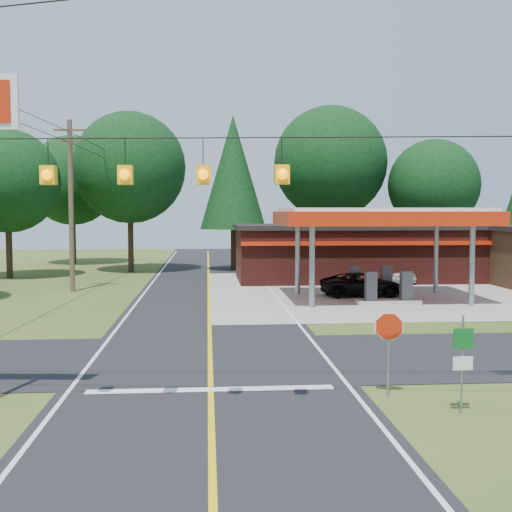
{
  "coord_description": "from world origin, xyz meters",
  "views": [
    {
      "loc": [
        -0.07,
        -20.21,
        4.71
      ],
      "look_at": [
        2.0,
        7.0,
        2.8
      ],
      "focal_mm": 45.0,
      "sensor_mm": 36.0,
      "label": 1
    }
  ],
  "objects": [
    {
      "name": "ground",
      "position": [
        0.0,
        0.0,
        0.0
      ],
      "size": [
        120.0,
        120.0,
        0.0
      ],
      "primitive_type": "plane",
      "color": "#354C1B",
      "rests_on": "ground"
    },
    {
      "name": "main_highway",
      "position": [
        0.0,
        0.0,
        0.01
      ],
      "size": [
        8.0,
        120.0,
        0.02
      ],
      "primitive_type": "cube",
      "color": "black",
      "rests_on": "ground"
    },
    {
      "name": "cross_road",
      "position": [
        0.0,
        0.0,
        0.01
      ],
      "size": [
        70.0,
        7.0,
        0.02
      ],
      "primitive_type": "cube",
      "color": "black",
      "rests_on": "ground"
    },
    {
      "name": "lane_center_yellow",
      "position": [
        0.0,
        0.0,
        0.03
      ],
      "size": [
        0.15,
        110.0,
        0.0
      ],
      "primitive_type": "cube",
      "color": "yellow",
      "rests_on": "main_highway"
    },
    {
      "name": "gas_canopy",
      "position": [
        9.0,
        13.0,
        4.27
      ],
      "size": [
        10.6,
        7.4,
        4.88
      ],
      "color": "gray",
      "rests_on": "ground"
    },
    {
      "name": "convenience_store",
      "position": [
        10.0,
        22.98,
        1.92
      ],
      "size": [
        16.4,
        7.55,
        3.8
      ],
      "color": "#4E1C16",
      "rests_on": "ground"
    },
    {
      "name": "utility_pole_far_left",
      "position": [
        -8.0,
        18.0,
        5.2
      ],
      "size": [
        1.8,
        0.3,
        10.0
      ],
      "color": "#473828",
      "rests_on": "ground"
    },
    {
      "name": "utility_pole_north",
      "position": [
        -6.5,
        35.0,
        4.75
      ],
      "size": [
        0.3,
        0.3,
        9.5
      ],
      "color": "#473828",
      "rests_on": "ground"
    },
    {
      "name": "overhead_beacons",
      "position": [
        -1.0,
        -6.0,
        6.21
      ],
      "size": [
        17.04,
        2.04,
        1.03
      ],
      "color": "black",
      "rests_on": "ground"
    },
    {
      "name": "treeline_backdrop",
      "position": [
        0.82,
        24.01,
        7.49
      ],
      "size": [
        70.27,
        51.59,
        13.3
      ],
      "color": "#332316",
      "rests_on": "ground"
    },
    {
      "name": "suv_car",
      "position": [
        8.5,
        14.5,
        0.64
      ],
      "size": [
        4.68,
        4.68,
        1.29
      ],
      "primitive_type": "imported",
      "rotation": [
        0.0,
        0.0,
        1.58
      ],
      "color": "black",
      "rests_on": "ground"
    },
    {
      "name": "sedan_car",
      "position": [
        12.0,
        21.0,
        0.68
      ],
      "size": [
        4.98,
        4.98,
        1.37
      ],
      "primitive_type": "imported",
      "rotation": [
        0.0,
        0.0,
        0.29
      ],
      "color": "silver",
      "rests_on": "ground"
    },
    {
      "name": "octagonal_stop_sign",
      "position": [
        4.5,
        -4.48,
        1.62
      ],
      "size": [
        0.75,
        0.26,
        2.19
      ],
      "color": "gray",
      "rests_on": "ground"
    },
    {
      "name": "route_sign_post",
      "position": [
        5.8,
        -6.02,
        1.38
      ],
      "size": [
        0.47,
        0.09,
        2.32
      ],
      "color": "gray",
      "rests_on": "ground"
    }
  ]
}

